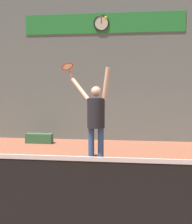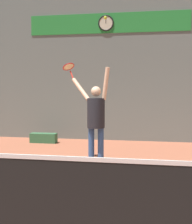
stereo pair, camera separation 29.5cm
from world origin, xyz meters
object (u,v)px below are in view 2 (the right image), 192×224
at_px(scoreboard_clock, 106,23).
at_px(tennis_player, 96,116).
at_px(tennis_racket, 69,68).
at_px(tennis_ball, 105,18).
at_px(equipment_bag, 44,138).

xyz_separation_m(scoreboard_clock, tennis_player, (0.27, -3.24, -2.63)).
xyz_separation_m(tennis_player, tennis_racket, (-0.72, 0.46, 1.08)).
relative_size(scoreboard_clock, tennis_ball, 7.38).
height_order(scoreboard_clock, tennis_racket, scoreboard_clock).
relative_size(tennis_racket, tennis_ball, 5.82).
bearing_deg(scoreboard_clock, equipment_bag, -156.05).
height_order(tennis_racket, tennis_ball, tennis_ball).
bearing_deg(tennis_player, tennis_ball, -31.12).
relative_size(tennis_ball, equipment_bag, 0.08).
relative_size(tennis_player, tennis_racket, 5.42).
bearing_deg(tennis_racket, tennis_ball, -32.12).
xyz_separation_m(tennis_racket, equipment_bag, (-1.36, 1.97, -2.02)).
bearing_deg(tennis_player, tennis_racket, 147.56).
bearing_deg(tennis_player, scoreboard_clock, 94.68).
bearing_deg(scoreboard_clock, tennis_ball, -81.68).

